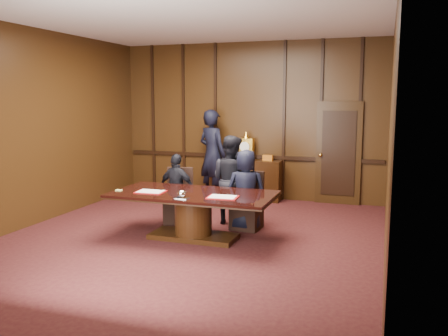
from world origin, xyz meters
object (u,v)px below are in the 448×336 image
object	(u,v)px
sideboard	(246,178)
signatory_right	(246,190)
signatory_left	(177,189)
conference_table	(193,208)
witness_left	(212,155)
witness_right	(231,180)

from	to	relation	value
sideboard	signatory_right	world-z (taller)	sideboard
sideboard	signatory_left	size ratio (longest dim) A/B	1.26
sideboard	conference_table	distance (m)	3.20
signatory_right	witness_left	distance (m)	2.65
sideboard	signatory_right	bearing A→B (deg)	-73.63
witness_right	signatory_left	bearing A→B (deg)	40.67
signatory_left	witness_right	xyz separation A→B (m)	(0.93, 0.31, 0.17)
conference_table	witness_right	distance (m)	1.18
signatory_left	witness_right	distance (m)	0.99
signatory_left	witness_left	bearing A→B (deg)	-78.48
conference_table	witness_right	bearing A→B (deg)	76.06
signatory_right	witness_right	world-z (taller)	witness_right
sideboard	witness_right	world-z (taller)	witness_right
signatory_left	witness_right	bearing A→B (deg)	-153.29
sideboard	signatory_right	xyz separation A→B (m)	(0.71, -2.40, 0.21)
conference_table	witness_right	size ratio (longest dim) A/B	1.63
signatory_left	signatory_right	distance (m)	1.30
sideboard	witness_right	distance (m)	2.14
sideboard	witness_right	size ratio (longest dim) A/B	0.99
conference_table	signatory_right	bearing A→B (deg)	50.91
sideboard	signatory_right	distance (m)	2.51
signatory_left	conference_table	bearing A→B (deg)	137.11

